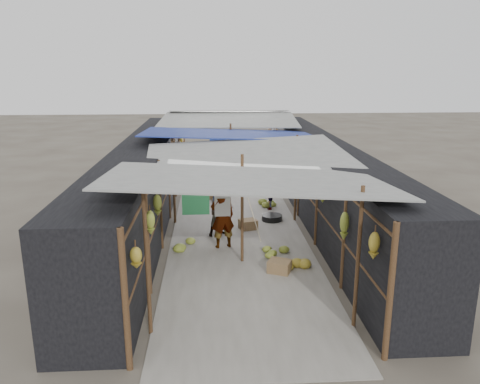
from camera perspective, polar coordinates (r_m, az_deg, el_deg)
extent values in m
plane|color=#6B6356|center=(8.63, 1.66, -16.41)|extent=(80.00, 80.00, 0.00)
cube|color=#9E998E|center=(14.56, -0.68, -2.97)|extent=(3.60, 16.00, 0.02)
cube|color=black|center=(14.37, -11.51, 1.21)|extent=(1.40, 15.00, 2.30)
cube|color=black|center=(14.63, 9.93, 1.53)|extent=(1.40, 15.00, 2.30)
cube|color=#9A724E|center=(13.39, 0.99, -3.99)|extent=(0.57, 0.51, 0.29)
cube|color=#9A724E|center=(10.70, 4.83, -9.06)|extent=(0.61, 0.56, 0.29)
cube|color=#9A724E|center=(16.43, -3.26, -0.47)|extent=(0.50, 0.46, 0.26)
cylinder|color=black|center=(14.16, 3.92, -3.17)|extent=(0.62, 0.62, 0.18)
imported|color=white|center=(11.84, -2.15, -2.97)|extent=(0.71, 0.57, 1.69)
imported|color=#1C4B8D|center=(12.74, -2.35, -2.22)|extent=(0.86, 0.77, 1.46)
imported|color=#4E4943|center=(15.12, 3.59, -0.39)|extent=(0.39, 0.65, 0.99)
cylinder|color=brown|center=(8.07, -11.25, -8.62)|extent=(0.07, 0.07, 2.60)
cylinder|color=brown|center=(8.38, 14.20, -7.90)|extent=(0.07, 0.07, 2.60)
cylinder|color=brown|center=(10.84, 0.26, -2.16)|extent=(0.07, 0.07, 2.60)
cylinder|color=brown|center=(13.75, -8.10, 1.39)|extent=(0.07, 0.07, 2.60)
cylinder|color=brown|center=(13.94, 6.83, 1.62)|extent=(0.07, 0.07, 2.60)
cylinder|color=brown|center=(16.66, -1.14, 3.91)|extent=(0.07, 0.07, 2.60)
cylinder|color=brown|center=(19.63, -6.81, 5.49)|extent=(0.07, 0.07, 2.60)
cylinder|color=brown|center=(19.75, 3.73, 5.63)|extent=(0.07, 0.07, 2.60)
cube|color=gray|center=(8.60, 1.17, 1.57)|extent=(5.21, 3.19, 0.52)
cube|color=gray|center=(11.77, 0.85, 4.48)|extent=(5.23, 3.73, 0.50)
cube|color=navy|center=(14.99, -1.29, 7.13)|extent=(5.40, 3.60, 0.41)
cube|color=gray|center=(18.25, -1.41, 8.85)|extent=(5.37, 3.66, 0.27)
cube|color=gray|center=(20.63, -1.39, 9.83)|extent=(5.00, 1.99, 0.24)
cylinder|color=brown|center=(14.11, -8.87, 4.82)|extent=(0.06, 15.00, 0.06)
cylinder|color=brown|center=(14.31, 7.36, 5.01)|extent=(0.06, 15.00, 0.06)
cylinder|color=gray|center=(14.07, -0.70, 4.96)|extent=(0.02, 15.00, 0.02)
cube|color=white|center=(16.37, 0.24, 5.41)|extent=(0.60, 0.03, 0.55)
cube|color=#172199|center=(14.27, -0.87, 3.88)|extent=(0.70, 0.03, 0.60)
cube|color=#2A7E46|center=(10.26, -5.44, -0.88)|extent=(0.60, 0.03, 0.70)
cube|color=#9D2718|center=(13.78, 2.56, 3.47)|extent=(0.50, 0.03, 0.60)
cube|color=#22189D|center=(11.75, 2.37, 1.34)|extent=(0.55, 0.03, 0.65)
cube|color=navy|center=(18.54, -2.71, 6.44)|extent=(0.65, 0.03, 0.60)
ellipsoid|color=#A8902B|center=(7.43, -12.56, -7.84)|extent=(0.19, 0.16, 0.36)
ellipsoid|color=olive|center=(9.11, -10.87, -3.70)|extent=(0.18, 0.15, 0.49)
ellipsoid|color=olive|center=(10.28, -10.04, -1.60)|extent=(0.19, 0.16, 0.49)
ellipsoid|color=olive|center=(12.25, -9.04, 1.97)|extent=(0.20, 0.17, 0.44)
ellipsoid|color=olive|center=(13.57, -8.53, 3.18)|extent=(0.14, 0.12, 0.36)
ellipsoid|color=olive|center=(15.27, -8.01, 4.58)|extent=(0.14, 0.12, 0.46)
ellipsoid|color=olive|center=(16.64, -7.65, 4.96)|extent=(0.19, 0.17, 0.49)
ellipsoid|color=#A8902B|center=(17.50, -7.46, 5.32)|extent=(0.16, 0.13, 0.35)
ellipsoid|color=#A8902B|center=(18.99, -7.18, 6.37)|extent=(0.16, 0.14, 0.43)
ellipsoid|color=olive|center=(20.92, -6.87, 7.28)|extent=(0.17, 0.14, 0.52)
ellipsoid|color=#A8902B|center=(7.82, 16.03, -6.31)|extent=(0.18, 0.16, 0.47)
ellipsoid|color=olive|center=(9.38, 12.61, -4.07)|extent=(0.18, 0.15, 0.59)
ellipsoid|color=olive|center=(11.01, 10.08, 0.07)|extent=(0.19, 0.16, 0.56)
ellipsoid|color=olive|center=(12.27, 8.64, 1.49)|extent=(0.18, 0.15, 0.58)
ellipsoid|color=#A8902B|center=(13.48, 7.52, 3.26)|extent=(0.16, 0.14, 0.36)
ellipsoid|color=#A8902B|center=(14.81, 6.51, 3.80)|extent=(0.17, 0.15, 0.37)
ellipsoid|color=olive|center=(16.30, 5.58, 4.58)|extent=(0.16, 0.14, 0.55)
ellipsoid|color=olive|center=(17.95, 4.72, 5.83)|extent=(0.20, 0.17, 0.38)
ellipsoid|color=olive|center=(19.22, 4.17, 6.66)|extent=(0.14, 0.12, 0.55)
ellipsoid|color=olive|center=(20.62, 3.64, 6.81)|extent=(0.17, 0.15, 0.35)
ellipsoid|color=#A8902B|center=(11.02, 7.50, -8.34)|extent=(0.63, 0.53, 0.31)
ellipsoid|color=#A8902B|center=(15.99, -5.65, -0.99)|extent=(0.47, 0.40, 0.24)
ellipsoid|color=olive|center=(12.08, -7.54, -6.19)|extent=(0.64, 0.55, 0.32)
ellipsoid|color=olive|center=(11.68, 4.42, -6.89)|extent=(0.61, 0.52, 0.31)
ellipsoid|color=olive|center=(18.90, -5.65, 1.50)|extent=(0.46, 0.39, 0.23)
ellipsoid|color=olive|center=(15.62, 3.75, -1.26)|extent=(0.55, 0.47, 0.28)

